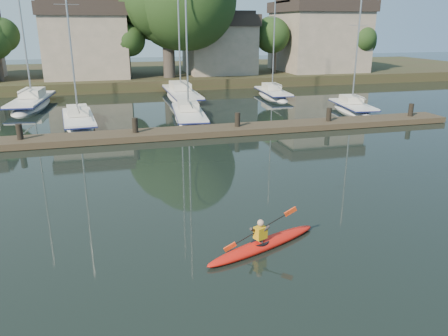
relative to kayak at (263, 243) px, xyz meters
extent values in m
plane|color=black|center=(0.38, -0.16, -0.16)|extent=(160.00, 160.00, 0.00)
ellipsoid|color=red|center=(0.02, 0.01, -0.07)|extent=(3.92, 2.02, 0.30)
cylinder|color=black|center=(-0.10, -0.04, 0.03)|extent=(0.78, 0.78, 0.08)
imported|color=#282426|center=(-0.10, -0.04, 0.35)|extent=(0.31, 0.37, 0.87)
cube|color=#C19012|center=(-0.10, -0.04, 0.36)|extent=(0.41, 0.36, 0.36)
sphere|color=tan|center=(-0.10, -0.04, 0.67)|extent=(0.20, 0.20, 0.20)
cube|color=#423926|center=(0.38, 13.84, 0.04)|extent=(34.00, 2.00, 0.35)
cylinder|color=black|center=(-8.62, 13.84, 0.14)|extent=(0.32, 0.32, 1.80)
cylinder|color=black|center=(-2.62, 13.84, 0.14)|extent=(0.32, 0.32, 1.80)
cylinder|color=black|center=(3.38, 13.84, 0.14)|extent=(0.32, 0.32, 1.80)
cylinder|color=black|center=(9.38, 13.84, 0.14)|extent=(0.32, 0.32, 1.80)
cylinder|color=black|center=(15.38, 13.84, 0.14)|extent=(0.32, 0.32, 1.80)
ellipsoid|color=silver|center=(-5.91, 18.65, -0.47)|extent=(2.63, 7.88, 1.73)
cube|color=silver|center=(-5.91, 18.65, 0.34)|extent=(2.41, 6.48, 0.13)
cube|color=#171D50|center=(-5.91, 18.65, 0.27)|extent=(2.50, 6.64, 0.07)
cube|color=beige|center=(-5.95, 19.11, 0.68)|extent=(1.47, 2.28, 0.50)
cylinder|color=#9EA0A5|center=(-5.93, 18.88, 5.85)|extent=(0.11, 0.11, 10.92)
cylinder|color=#9EA0A5|center=(-5.80, 17.49, 1.07)|extent=(0.35, 2.93, 0.07)
cylinder|color=#9EA0A5|center=(-5.93, 18.88, 7.16)|extent=(1.45, 0.16, 0.03)
ellipsoid|color=silver|center=(1.29, 18.44, -0.48)|extent=(2.72, 8.57, 1.78)
cube|color=silver|center=(1.29, 18.44, 0.36)|extent=(2.49, 7.05, 0.13)
cube|color=#171D50|center=(1.29, 18.44, 0.28)|extent=(2.58, 7.23, 0.07)
cube|color=beige|center=(1.34, 18.94, 0.71)|extent=(1.52, 2.47, 0.52)
cylinder|color=#9EA0A5|center=(1.31, 18.69, 6.49)|extent=(0.11, 0.11, 12.17)
cylinder|color=#9EA0A5|center=(1.18, 17.18, 1.11)|extent=(0.36, 3.20, 0.07)
ellipsoid|color=silver|center=(13.71, 18.23, -0.47)|extent=(2.72, 6.49, 1.71)
cube|color=silver|center=(13.71, 18.23, 0.34)|extent=(2.47, 5.36, 0.13)
cube|color=#171D50|center=(13.71, 18.23, 0.27)|extent=(2.56, 5.49, 0.07)
cube|color=beige|center=(13.76, 18.60, 0.67)|extent=(1.48, 1.92, 0.49)
cylinder|color=#9EA0A5|center=(13.73, 18.42, 4.88)|extent=(0.11, 0.11, 9.00)
cylinder|color=#9EA0A5|center=(13.58, 17.29, 1.06)|extent=(0.39, 2.38, 0.07)
cylinder|color=#9EA0A5|center=(13.73, 18.42, 5.96)|extent=(1.43, 0.22, 0.03)
ellipsoid|color=silver|center=(-9.82, 26.62, -0.53)|extent=(3.19, 9.81, 2.03)
cube|color=silver|center=(-9.82, 26.62, 0.43)|extent=(2.91, 8.08, 0.15)
cube|color=#171D50|center=(-9.82, 26.62, 0.35)|extent=(3.01, 8.28, 0.09)
cube|color=beige|center=(-9.77, 27.19, 0.83)|extent=(1.76, 2.83, 0.59)
cylinder|color=#9EA0A5|center=(-9.80, 26.90, 7.45)|extent=(0.13, 0.13, 13.92)
cylinder|color=#9EA0A5|center=(-9.97, 25.18, 1.29)|extent=(0.45, 3.65, 0.09)
ellipsoid|color=silver|center=(2.32, 27.43, -0.54)|extent=(2.32, 11.00, 2.09)
cube|color=silver|center=(2.32, 27.43, 0.45)|extent=(2.21, 9.02, 0.15)
cube|color=#171D50|center=(2.32, 27.43, 0.36)|extent=(2.30, 9.24, 0.09)
cube|color=beige|center=(2.32, 28.09, 0.86)|extent=(1.54, 3.08, 0.61)
cylinder|color=#9EA0A5|center=(2.32, 25.78, 1.33)|extent=(0.09, 4.18, 0.09)
ellipsoid|color=silver|center=(10.43, 26.27, -0.48)|extent=(2.41, 7.42, 1.73)
cube|color=silver|center=(10.43, 26.27, 0.35)|extent=(2.23, 6.10, 0.13)
cube|color=#171D50|center=(10.43, 26.27, 0.27)|extent=(2.31, 6.25, 0.07)
cube|color=beige|center=(10.46, 26.70, 0.68)|extent=(1.41, 2.13, 0.50)
cylinder|color=#9EA0A5|center=(10.44, 26.48, 5.41)|extent=(0.11, 0.11, 10.04)
cylinder|color=#9EA0A5|center=(10.35, 25.17, 1.08)|extent=(0.26, 2.77, 0.07)
cylinder|color=#9EA0A5|center=(10.44, 26.48, 6.62)|extent=(1.46, 0.13, 0.03)
cube|color=#2B3319|center=(0.38, 43.84, 0.34)|extent=(90.00, 24.00, 1.00)
cube|color=gray|center=(-5.62, 37.84, 3.84)|extent=(8.00, 8.00, 6.00)
cube|color=#2A231E|center=(-5.62, 37.84, 7.44)|extent=(8.40, 8.40, 1.20)
cube|color=gray|center=(8.38, 37.84, 3.34)|extent=(7.00, 7.00, 5.00)
cube|color=#2A231E|center=(8.38, 37.84, 6.44)|extent=(7.35, 7.35, 1.20)
cube|color=gray|center=(20.38, 37.84, 4.09)|extent=(9.00, 9.00, 6.50)
cube|color=#2A231E|center=(20.38, 37.84, 7.94)|extent=(9.45, 9.45, 1.20)
cylinder|color=#433C36|center=(2.38, 34.84, 3.34)|extent=(1.20, 1.20, 5.00)
cylinder|color=#433C36|center=(-13.62, 35.84, 2.34)|extent=(0.48, 0.48, 3.00)
cylinder|color=#433C36|center=(-1.62, 35.34, 2.24)|extent=(0.38, 0.38, 2.80)
sphere|color=#1A3113|center=(-1.62, 35.34, 4.44)|extent=(2.72, 2.72, 2.72)
cylinder|color=#433C36|center=(14.38, 36.34, 2.44)|extent=(0.50, 0.50, 3.20)
sphere|color=#1A3113|center=(14.38, 36.34, 5.09)|extent=(3.57, 3.57, 3.57)
cylinder|color=#433C36|center=(24.38, 34.84, 2.14)|extent=(0.41, 0.41, 2.60)
sphere|color=#1A3113|center=(24.38, 34.84, 4.29)|extent=(2.89, 2.89, 2.89)
camera|label=1|loc=(-4.01, -10.61, 5.99)|focal=35.00mm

